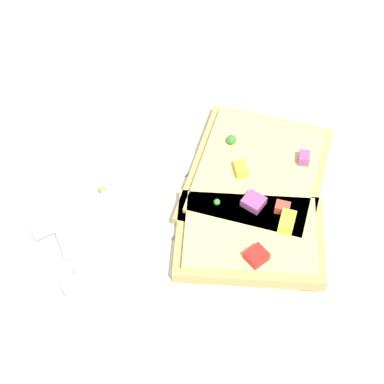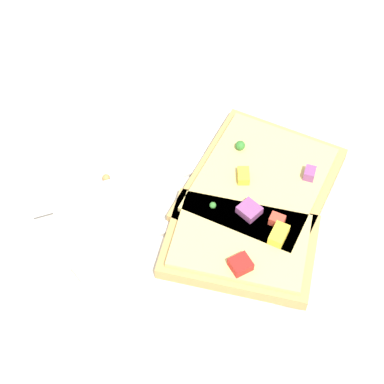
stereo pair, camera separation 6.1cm
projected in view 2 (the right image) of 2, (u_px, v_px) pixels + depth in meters
The scene contains 7 objects.
ground_plane at pixel (192, 205), 0.63m from camera, with size 4.00×4.00×0.00m, color beige.
plate at pixel (192, 202), 0.63m from camera, with size 0.27×0.27×0.01m.
fork at pixel (179, 223), 0.60m from camera, with size 0.15×0.19×0.01m.
knife at pixel (122, 185), 0.63m from camera, with size 0.13×0.19×0.01m.
pizza_slice_main at pixel (260, 184), 0.62m from camera, with size 0.17×0.15×0.03m.
pizza_slice_corner at pixel (241, 244), 0.58m from camera, with size 0.09×0.14×0.03m.
crumb_scatter at pixel (208, 204), 0.61m from camera, with size 0.02×0.15×0.01m.
Camera 2 is at (0.35, 0.09, 0.52)m, focal length 60.00 mm.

